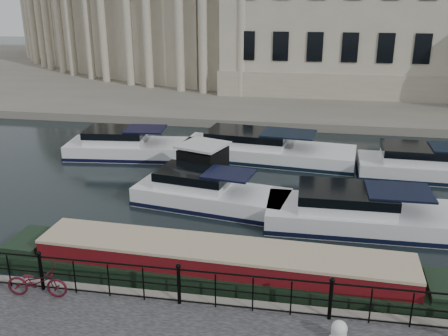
# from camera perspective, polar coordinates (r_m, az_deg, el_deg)

# --- Properties ---
(ground_plane) EXTENTS (160.00, 160.00, 0.00)m
(ground_plane) POSITION_cam_1_polar(r_m,az_deg,el_deg) (16.25, -3.00, -12.29)
(ground_plane) COLOR black
(ground_plane) RESTS_ON ground
(far_bank) EXTENTS (120.00, 42.00, 0.55)m
(far_bank) POSITION_cam_1_polar(r_m,az_deg,el_deg) (53.18, 6.35, 10.51)
(far_bank) COLOR #6B665B
(far_bank) RESTS_ON ground_plane
(railing) EXTENTS (24.14, 0.14, 1.22)m
(railing) POSITION_cam_1_polar(r_m,az_deg,el_deg) (13.77, -5.19, -12.90)
(railing) COLOR black
(railing) RESTS_ON near_quay
(civic_building) EXTENTS (53.55, 31.84, 16.85)m
(civic_building) POSITION_cam_1_polar(r_m,az_deg,el_deg) (48.34, 5.07, 17.71)
(civic_building) COLOR #ADA38C
(civic_building) RESTS_ON far_bank
(bicycle) EXTENTS (1.74, 0.73, 0.89)m
(bicycle) POSITION_cam_1_polar(r_m,az_deg,el_deg) (15.03, -20.60, -12.09)
(bicycle) COLOR #440C17
(bicycle) RESTS_ON near_quay
(mooring_bollard) EXTENTS (0.52, 0.52, 0.58)m
(mooring_bollard) POSITION_cam_1_polar(r_m,az_deg,el_deg) (12.94, 13.01, -17.81)
(mooring_bollard) COLOR silver
(mooring_bollard) RESTS_ON near_quay
(narrowboat) EXTENTS (14.58, 2.55, 1.53)m
(narrowboat) POSITION_cam_1_polar(r_m,az_deg,el_deg) (15.84, -0.28, -11.63)
(narrowboat) COLOR black
(narrowboat) RESTS_ON ground_plane
(harbour_hut) EXTENTS (3.20, 2.93, 2.16)m
(harbour_hut) POSITION_cam_1_polar(r_m,az_deg,el_deg) (22.74, -2.38, 0.00)
(harbour_hut) COLOR #6B665B
(harbour_hut) RESTS_ON ground_plane
(cabin_cruisers) EXTENTS (22.62, 10.81, 1.99)m
(cabin_cruisers) POSITION_cam_1_polar(r_m,az_deg,el_deg) (23.96, 6.08, -0.55)
(cabin_cruisers) COLOR white
(cabin_cruisers) RESTS_ON ground_plane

